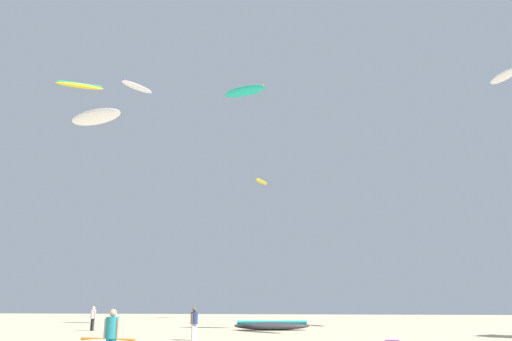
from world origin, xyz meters
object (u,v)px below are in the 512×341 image
Objects in this scene: kite_aloft_0 at (245,91)px; kite_aloft_8 at (262,182)px; person_foreground at (112,333)px; kite_aloft_7 at (80,86)px; person_midground at (93,316)px; kite_aloft_5 at (137,87)px; kite_aloft_6 at (96,117)px; person_left at (194,321)px; kite_aloft_1 at (504,76)px; kite_grounded_mid at (272,326)px.

kite_aloft_0 is 14.67m from kite_aloft_8.
kite_aloft_7 reaches higher than person_foreground.
person_foreground is 19.49m from person_midground.
kite_aloft_5 reaches higher than kite_aloft_6.
person_left is at bearing -167.47° from person_foreground.
kite_aloft_1 is (30.36, 3.64, 18.04)m from person_midground.
kite_aloft_8 is (-2.45, 18.05, 14.66)m from kite_grounded_mid.
kite_aloft_7 reaches higher than kite_aloft_1.
person_midground is at bearing -170.30° from kite_grounded_mid.
person_left is 0.30× the size of kite_grounded_mid.
kite_aloft_0 is at bearing -68.49° from person_left.
kite_aloft_5 is (-13.15, 5.89, 21.30)m from kite_grounded_mid.
person_left is 30.14m from kite_aloft_1.
kite_grounded_mid is at bearing -24.14° from kite_aloft_5.
person_midground is (-8.53, 17.53, -0.09)m from person_foreground.
person_foreground is 0.50× the size of kite_aloft_5.
kite_aloft_1 is 0.71× the size of kite_aloft_7.
kite_aloft_6 reaches higher than person_foreground.
kite_aloft_1 is (20.88, -2.67, -0.95)m from kite_aloft_0.
kite_grounded_mid is (3.35, 9.16, -0.65)m from person_left.
person_midground is 0.53× the size of kite_aloft_1.
kite_aloft_7 is at bearing -16.52° from person_left.
kite_aloft_0 reaches higher than person_left.
kite_aloft_0 is (0.76, 13.41, 18.97)m from person_left.
kite_aloft_1 is at bearing -7.30° from kite_aloft_0.
kite_aloft_6 is 14.64m from kite_aloft_7.
kite_aloft_0 reaches higher than person_foreground.
person_midground is at bearing -140.49° from person_foreground.
kite_aloft_5 reaches higher than kite_aloft_7.
kite_aloft_6 is (-28.97, -8.82, -5.61)m from kite_aloft_1.
kite_aloft_5 is (-9.80, 15.05, 20.65)m from person_left.
kite_aloft_5 is 1.18× the size of kite_aloft_8.
kite_aloft_8 is at bearing 97.73° from kite_grounded_mid.
kite_aloft_5 reaches higher than kite_aloft_8.
kite_aloft_8 reaches higher than person_left.
person_midground is 11.24m from person_left.
kite_aloft_8 is (-20.74, 16.48, -4.02)m from kite_aloft_1.
person_left is 27.41m from kite_aloft_7.
kite_grounded_mid is (3.54, 19.59, -0.72)m from person_foreground.
kite_aloft_0 is 21.07m from kite_aloft_1.
kite_aloft_0 is at bearing 54.87° from kite_aloft_6.
person_left is 30.62m from kite_aloft_8.
kite_aloft_7 reaches higher than person_midground.
kite_aloft_6 is (2.47, -13.14, -8.24)m from kite_aloft_5.
kite_aloft_5 is 5.18m from kite_aloft_7.
kite_aloft_1 reaches higher than kite_grounded_mid.
kite_aloft_1 is at bearing 128.27° from person_midground.
kite_aloft_7 is at bearing 169.29° from kite_grounded_mid.
person_midground is 0.30× the size of kite_grounded_mid.
kite_aloft_7 reaches higher than kite_aloft_0.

